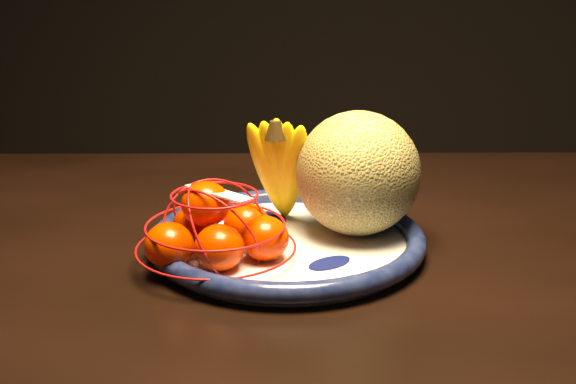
# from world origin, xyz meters

# --- Properties ---
(dining_table) EXTENTS (1.48, 1.00, 0.69)m
(dining_table) POSITION_xyz_m (0.06, 0.05, 0.62)
(dining_table) COLOR black
(dining_table) RESTS_ON ground
(fruit_bowl) EXTENTS (0.33, 0.33, 0.03)m
(fruit_bowl) POSITION_xyz_m (-0.06, -0.01, 0.71)
(fruit_bowl) COLOR white
(fruit_bowl) RESTS_ON dining_table
(cantaloupe) EXTENTS (0.15, 0.15, 0.15)m
(cantaloupe) POSITION_xyz_m (0.02, 0.03, 0.78)
(cantaloupe) COLOR olive
(cantaloupe) RESTS_ON fruit_bowl
(banana_bunch) EXTENTS (0.10, 0.09, 0.15)m
(banana_bunch) POSITION_xyz_m (-0.08, 0.05, 0.78)
(banana_bunch) COLOR #FFDC00
(banana_bunch) RESTS_ON fruit_bowl
(mandarin_bag) EXTENTS (0.21, 0.21, 0.11)m
(mandarin_bag) POSITION_xyz_m (-0.13, -0.07, 0.74)
(mandarin_bag) COLOR #F33E00
(mandarin_bag) RESTS_ON fruit_bowl
(price_tag) EXTENTS (0.08, 0.05, 0.01)m
(price_tag) POSITION_xyz_m (-0.13, -0.08, 0.78)
(price_tag) COLOR white
(price_tag) RESTS_ON mandarin_bag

